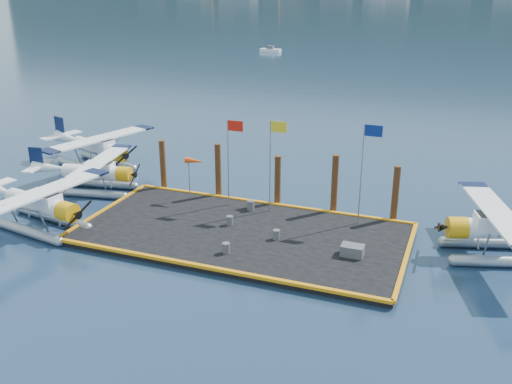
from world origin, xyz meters
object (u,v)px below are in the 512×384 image
(seaplane_b, at_px, (95,174))
(seaplane_d, at_px, (503,232))
(drum_2, at_px, (276,235))
(drum_5, at_px, (251,206))
(seaplane_a, at_px, (40,207))
(piling_0, at_px, (163,167))
(flagpole_red, at_px, (231,150))
(piling_1, at_px, (218,172))
(windsock, at_px, (195,162))
(piling_4, at_px, (395,196))
(crate, at_px, (352,250))
(piling_3, at_px, (334,186))
(flagpole_blue, at_px, (365,160))
(drum_0, at_px, (230,220))
(flagpole_yellow, at_px, (273,153))
(piling_2, at_px, (278,182))
(drum_3, at_px, (226,248))
(seaplane_c, at_px, (98,150))

(seaplane_b, xyz_separation_m, seaplane_d, (28.13, -0.63, 0.18))
(drum_2, bearing_deg, drum_5, 130.02)
(seaplane_a, height_order, piling_0, piling_0)
(flagpole_red, height_order, piling_1, flagpole_red)
(seaplane_a, distance_m, drum_2, 15.12)
(seaplane_b, relative_size, windsock, 2.98)
(drum_2, bearing_deg, piling_4, 42.84)
(flagpole_red, bearing_deg, crate, -26.04)
(crate, bearing_deg, seaplane_d, 24.75)
(windsock, relative_size, piling_3, 0.73)
(flagpole_blue, xyz_separation_m, piling_1, (-10.70, 1.60, -2.59))
(drum_0, height_order, flagpole_yellow, flagpole_yellow)
(drum_0, xyz_separation_m, piling_1, (-2.92, 4.73, 1.40))
(flagpole_yellow, bearing_deg, piling_2, 97.21)
(seaplane_b, relative_size, flagpole_yellow, 1.50)
(drum_0, bearing_deg, crate, -10.10)
(drum_2, height_order, crate, crate)
(drum_5, distance_m, piling_0, 8.12)
(drum_3, bearing_deg, drum_0, 110.45)
(windsock, distance_m, piling_2, 5.90)
(seaplane_c, relative_size, drum_3, 16.70)
(drum_2, xyz_separation_m, piling_3, (2.13, 5.68, 1.45))
(seaplane_d, bearing_deg, piling_2, 62.47)
(crate, bearing_deg, windsock, 159.27)
(seaplane_c, relative_size, piling_0, 2.61)
(flagpole_blue, relative_size, windsock, 2.08)
(seaplane_b, relative_size, piling_2, 2.44)
(seaplane_c, relative_size, crate, 8.22)
(drum_2, height_order, piling_2, piling_2)
(seaplane_b, relative_size, seaplane_d, 0.90)
(seaplane_b, bearing_deg, flagpole_yellow, 80.90)
(seaplane_b, height_order, flagpole_blue, flagpole_blue)
(flagpole_red, bearing_deg, piling_4, 8.43)
(seaplane_a, distance_m, seaplane_d, 28.03)
(flagpole_red, bearing_deg, piling_2, 29.80)
(drum_5, xyz_separation_m, flagpole_red, (-1.57, 0.39, 3.65))
(drum_0, height_order, drum_5, drum_5)
(seaplane_a, xyz_separation_m, drum_2, (14.76, 3.14, -0.86))
(seaplane_b, height_order, piling_3, piling_3)
(seaplane_b, height_order, flagpole_red, flagpole_red)
(drum_5, bearing_deg, drum_0, -97.43)
(flagpole_red, bearing_deg, seaplane_c, 162.30)
(seaplane_d, distance_m, piling_3, 10.76)
(drum_5, height_order, piling_1, piling_1)
(drum_5, distance_m, piling_2, 2.61)
(seaplane_d, relative_size, piling_0, 2.58)
(piling_1, bearing_deg, windsock, -122.66)
(seaplane_c, height_order, piling_2, piling_2)
(flagpole_blue, distance_m, piling_1, 11.12)
(drum_3, bearing_deg, flagpole_yellow, 86.68)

